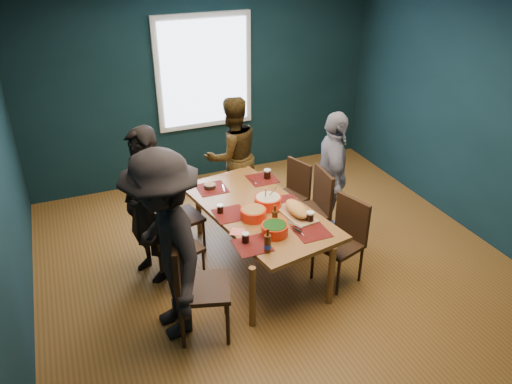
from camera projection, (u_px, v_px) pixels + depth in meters
room at (269, 143)px, 5.08m from camera, size 5.01×5.01×2.71m
dining_table at (258, 214)px, 5.24m from camera, size 1.26×2.01×0.71m
chair_left_far at (174, 213)px, 5.49m from camera, size 0.49×0.49×0.90m
chair_left_mid at (173, 244)px, 5.02m from camera, size 0.48×0.48×0.84m
chair_left_near at (192, 280)px, 4.36m from camera, size 0.57×0.57×1.02m
chair_right_far at (293, 190)px, 6.03m from camera, size 0.49×0.49×0.85m
chair_right_mid at (314, 204)px, 5.61m from camera, size 0.46×0.46×0.95m
chair_right_near at (345, 234)px, 5.11m from camera, size 0.52×0.52×0.91m
person_far_left at (147, 206)px, 5.01m from camera, size 0.62×0.72×1.67m
person_back at (232, 156)px, 6.26m from camera, size 0.81×0.67×1.53m
person_right at (332, 177)px, 5.70m from camera, size 0.69×0.99×1.56m
person_near_left at (166, 247)px, 4.26m from camera, size 0.76×1.21×1.79m
bowl_salad at (253, 213)px, 5.01m from camera, size 0.26×0.26×0.11m
bowl_dumpling at (268, 201)px, 5.22m from camera, size 0.29×0.29×0.27m
bowl_herbs at (275, 229)px, 4.75m from camera, size 0.26×0.26×0.11m
cutting_board at (296, 210)px, 5.07m from camera, size 0.32×0.60×0.13m
small_bowl at (210, 186)px, 5.59m from camera, size 0.13×0.13×0.05m
beer_bottle_a at (268, 244)px, 4.49m from camera, size 0.07×0.07×0.24m
beer_bottle_b at (275, 218)px, 4.88m from camera, size 0.06×0.06×0.22m
cola_glass_a at (245, 237)px, 4.64m from camera, size 0.07×0.07×0.10m
cola_glass_b at (310, 217)px, 4.95m from camera, size 0.08×0.08×0.11m
cola_glass_c at (267, 174)px, 5.79m from camera, size 0.08×0.08×0.12m
cola_glass_d at (220, 209)px, 5.11m from camera, size 0.07×0.07×0.09m
napkin_a at (288, 199)px, 5.40m from camera, size 0.19×0.19×0.00m
napkin_b at (237, 232)px, 4.82m from camera, size 0.18×0.18×0.00m
napkin_c at (313, 234)px, 4.78m from camera, size 0.20×0.20×0.00m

